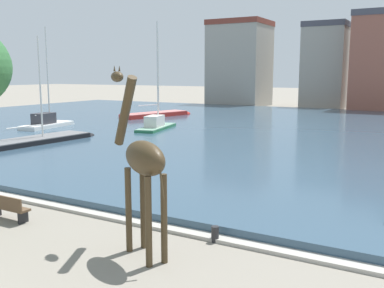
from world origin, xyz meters
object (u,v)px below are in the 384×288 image
(sailboat_red, at_px, (160,115))
(sailboat_white, at_px, (50,125))
(park_bench, at_px, (7,207))
(sailboat_black, at_px, (46,141))
(sailboat_green, at_px, (158,127))
(mooring_bollard, at_px, (215,234))
(giraffe_statue, at_px, (142,161))

(sailboat_red, distance_m, sailboat_white, 13.67)
(park_bench, bearing_deg, sailboat_black, 133.01)
(sailboat_green, height_order, park_bench, sailboat_green)
(sailboat_black, xyz_separation_m, park_bench, (11.20, -12.00, 0.10))
(sailboat_green, xyz_separation_m, mooring_bollard, (15.63, -20.22, -0.30))
(sailboat_black, bearing_deg, sailboat_red, 99.02)
(sailboat_red, bearing_deg, giraffe_statue, -57.31)
(sailboat_red, distance_m, sailboat_green, 11.24)
(giraffe_statue, bearing_deg, park_bench, 179.16)
(mooring_bollard, distance_m, park_bench, 7.56)
(giraffe_statue, height_order, park_bench, giraffe_statue)
(sailboat_white, distance_m, mooring_bollard, 29.75)
(sailboat_red, bearing_deg, sailboat_black, -80.98)
(giraffe_statue, height_order, sailboat_black, sailboat_black)
(giraffe_statue, height_order, sailboat_red, sailboat_red)
(sailboat_white, xyz_separation_m, park_bench, (17.46, -18.21, -0.09))
(sailboat_green, distance_m, park_bench, 23.52)
(giraffe_statue, relative_size, sailboat_white, 0.59)
(mooring_bollard, bearing_deg, sailboat_red, 126.06)
(giraffe_statue, height_order, mooring_bollard, giraffe_statue)
(sailboat_green, bearing_deg, giraffe_statue, -57.15)
(sailboat_black, distance_m, park_bench, 16.42)
(sailboat_red, relative_size, sailboat_white, 1.06)
(sailboat_green, relative_size, sailboat_white, 1.04)
(giraffe_statue, xyz_separation_m, mooring_bollard, (1.36, 1.88, -2.51))
(giraffe_statue, xyz_separation_m, sailboat_green, (-14.27, 22.10, -2.22))
(giraffe_statue, height_order, sailboat_white, sailboat_white)
(sailboat_white, height_order, mooring_bollard, sailboat_white)
(sailboat_red, height_order, sailboat_white, sailboat_red)
(giraffe_statue, bearing_deg, mooring_bollard, 54.11)
(sailboat_red, xyz_separation_m, park_bench, (14.30, -31.51, 0.03))
(giraffe_statue, relative_size, sailboat_red, 0.55)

